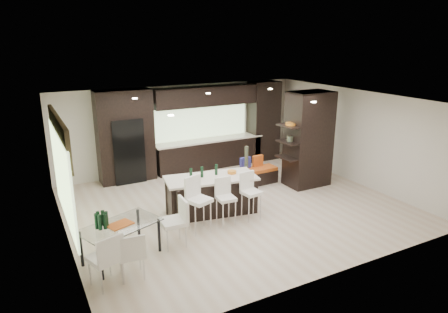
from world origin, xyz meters
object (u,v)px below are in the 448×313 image
bench (256,176)px  floor_vase (246,168)px  dining_table (121,242)px  chair_near (131,256)px  chair_far (105,261)px  stool_left (200,210)px  kitchen_island (211,195)px  stool_right (251,201)px  chair_end (173,225)px  stool_mid (226,206)px

bench → floor_vase: bearing=-155.5°
dining_table → chair_near: 0.72m
chair_near → chair_far: size_ratio=0.91×
floor_vase → chair_near: 4.86m
stool_left → floor_vase: (2.20, 1.70, 0.12)m
kitchen_island → stool_right: 1.02m
dining_table → chair_end: chair_end is taller
stool_left → dining_table: (-1.80, -0.33, -0.15)m
bench → floor_vase: (-0.50, -0.25, 0.39)m
stool_left → bench: bearing=15.4°
stool_right → dining_table: stool_right is taller
stool_left → dining_table: size_ratio=0.69×
stool_left → chair_end: stool_left is taller
bench → dining_table: dining_table is taller
chair_far → chair_end: bearing=7.1°
stool_left → stool_mid: (0.67, 0.03, -0.06)m
dining_table → stool_left: bearing=-10.5°
kitchen_island → stool_right: bearing=-39.3°
stool_mid → bench: bearing=46.8°
kitchen_island → stool_left: 1.04m
dining_table → chair_end: 1.07m
chair_far → chair_end: 1.69m
kitchen_island → chair_near: size_ratio=2.61×
floor_vase → chair_far: (-4.46, -2.77, -0.17)m
stool_left → floor_vase: 2.78m
bench → stool_mid: bearing=-138.5°
dining_table → chair_near: bearing=-110.9°
stool_left → chair_near: (-1.80, -1.05, -0.09)m
dining_table → chair_end: size_ratio=1.60×
stool_mid → stool_right: bearing=3.0°
stool_right → floor_vase: 1.89m
floor_vase → dining_table: size_ratio=0.86×
kitchen_island → stool_right: (0.67, -0.77, 0.00)m
stool_mid → chair_far: 3.12m
floor_vase → stool_mid: bearing=-132.5°
chair_far → chair_end: chair_end is taller
kitchen_island → bench: size_ratio=1.77×
stool_right → chair_end: bearing=-177.6°
stool_right → dining_table: size_ratio=0.62×
floor_vase → dining_table: (-4.00, -2.03, -0.27)m
stool_right → floor_vase: bearing=55.4°
kitchen_island → floor_vase: size_ratio=1.73×
chair_near → bench: bearing=39.0°
stool_right → dining_table: bearing=179.1°
chair_near → chair_far: chair_far is taller
stool_right → kitchen_island: bearing=123.7°
bench → chair_near: size_ratio=1.48×
dining_table → chair_far: chair_far is taller
bench → dining_table: (-4.50, -2.28, 0.12)m
bench → stool_right: bearing=-127.2°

